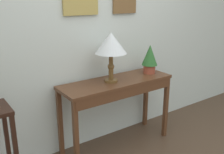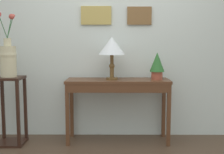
{
  "view_description": "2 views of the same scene",
  "coord_description": "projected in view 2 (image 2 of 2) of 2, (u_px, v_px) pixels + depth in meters",
  "views": [
    {
      "loc": [
        -1.5,
        -0.95,
        1.67
      ],
      "look_at": [
        0.06,
        1.25,
        0.83
      ],
      "focal_mm": 41.67,
      "sensor_mm": 36.0,
      "label": 1
    },
    {
      "loc": [
        0.04,
        -2.39,
        1.25
      ],
      "look_at": [
        0.02,
        1.23,
        0.82
      ],
      "focal_mm": 46.75,
      "sensor_mm": 36.0,
      "label": 2
    }
  ],
  "objects": [
    {
      "name": "potted_plant_on_console",
      "position": [
        157.0,
        65.0,
        3.62
      ],
      "size": [
        0.18,
        0.18,
        0.34
      ],
      "color": "#9E4733",
      "rests_on": "console_table"
    },
    {
      "name": "pedestal_stand_left",
      "position": [
        10.0,
        111.0,
        3.57
      ],
      "size": [
        0.33,
        0.33,
        0.84
      ],
      "color": "black",
      "rests_on": "ground"
    },
    {
      "name": "back_wall_with_art",
      "position": [
        111.0,
        31.0,
        3.86
      ],
      "size": [
        9.0,
        0.13,
        2.8
      ],
      "color": "silver",
      "rests_on": "ground"
    },
    {
      "name": "console_table",
      "position": [
        118.0,
        89.0,
        3.62
      ],
      "size": [
        1.28,
        0.42,
        0.8
      ],
      "color": "#56331E",
      "rests_on": "ground"
    },
    {
      "name": "table_lamp",
      "position": [
        112.0,
        47.0,
        3.59
      ],
      "size": [
        0.33,
        0.33,
        0.53
      ],
      "color": "brown",
      "rests_on": "console_table"
    },
    {
      "name": "flower_vase_tall",
      "position": [
        8.0,
        57.0,
        3.5
      ],
      "size": [
        0.23,
        0.23,
        0.78
      ],
      "color": "beige",
      "rests_on": "pedestal_stand_left"
    }
  ]
}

